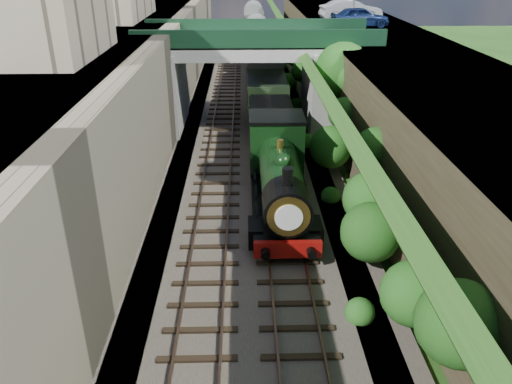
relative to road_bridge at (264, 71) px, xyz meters
name	(u,v)px	position (x,y,z in m)	size (l,w,h in m)	color
ground	(263,381)	(-0.94, -24.00, -4.08)	(160.00, 160.00, 0.00)	#1E4714
trackbed	(251,145)	(-0.94, -4.00, -3.98)	(10.00, 90.00, 0.20)	#473F38
retaining_wall	(163,95)	(-6.44, -4.00, -0.58)	(1.00, 90.00, 7.00)	#756B56
street_plateau_left	(107,95)	(-9.94, -4.00, -0.58)	(6.00, 90.00, 7.00)	#262628
street_plateau_right	(400,99)	(8.56, -4.00, -0.95)	(8.00, 90.00, 6.25)	#262628
embankment_slope	(338,119)	(4.05, -7.00, -1.32)	(4.62, 90.00, 6.36)	#1E4714
track_left	(221,143)	(-2.94, -4.00, -3.83)	(2.50, 90.00, 0.20)	black
track_right	(270,143)	(0.26, -4.00, -3.83)	(2.50, 90.00, 0.20)	black
road_bridge	(264,71)	(0.00, 0.00, 0.00)	(16.00, 6.40, 7.25)	gray
building_near	(50,12)	(-10.44, -10.00, 4.92)	(4.00, 8.00, 4.00)	gray
tree	(344,73)	(4.97, -3.31, 0.57)	(3.60, 3.80, 6.60)	black
car_blue	(360,17)	(7.75, 5.88, 2.94)	(1.81, 4.51, 1.54)	#12224F
car_silver	(351,10)	(7.87, 10.24, 3.03)	(1.82, 5.21, 1.72)	#A7A8AC
locomotive	(280,177)	(0.26, -13.26, -2.18)	(3.10, 10.23, 3.83)	black
tender	(271,132)	(0.26, -5.90, -2.46)	(2.70, 6.00, 3.05)	black
coach_front	(263,79)	(0.26, 6.70, -2.03)	(2.90, 18.00, 3.70)	black
coach_middle	(257,43)	(0.26, 25.50, -2.03)	(2.90, 18.00, 3.70)	black
coach_rear	(254,23)	(0.26, 44.30, -2.03)	(2.90, 18.00, 3.70)	black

